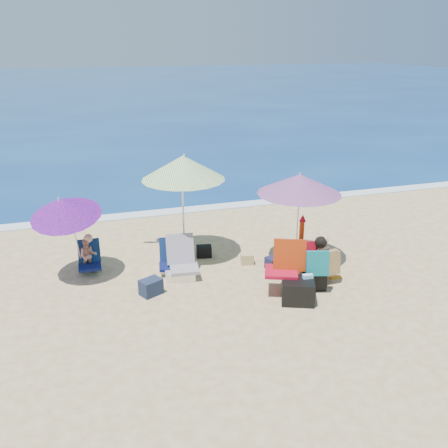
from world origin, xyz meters
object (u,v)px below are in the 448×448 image
object	(u,v)px
umbrella_blue	(64,207)
camp_chair_left	(295,283)
chair_rainbow	(181,266)
person_left	(88,255)
umbrella_turquoise	(300,184)
camp_chair_right	(313,273)
furled_umbrella	(301,241)
umbrella_striped	(183,168)
chair_navy	(171,263)
person_center	(322,260)

from	to	relation	value
umbrella_blue	camp_chair_left	size ratio (longest dim) A/B	1.73
chair_rainbow	person_left	size ratio (longest dim) A/B	0.97
umbrella_turquoise	camp_chair_right	size ratio (longest dim) A/B	2.50
furled_umbrella	umbrella_striped	bearing A→B (deg)	145.26
person_left	camp_chair_right	bearing A→B (deg)	-25.55
chair_navy	chair_rainbow	distance (m)	0.34
person_left	person_center	bearing A→B (deg)	-22.58
umbrella_blue	furled_umbrella	xyz separation A→B (m)	(4.53, -1.12, -0.82)
umbrella_turquoise	camp_chair_left	world-z (taller)	umbrella_turquoise
furled_umbrella	person_center	size ratio (longest dim) A/B	1.33
chair_navy	person_center	distance (m)	3.11
camp_chair_left	camp_chair_right	xyz separation A→B (m)	(0.54, 0.31, -0.00)
furled_umbrella	chair_navy	bearing A→B (deg)	160.31
umbrella_striped	chair_navy	world-z (taller)	umbrella_striped
umbrella_striped	camp_chair_right	bearing A→B (deg)	-45.40
chair_rainbow	umbrella_striped	bearing A→B (deg)	70.84
furled_umbrella	chair_navy	distance (m)	2.74
furled_umbrella	chair_navy	xyz separation A→B (m)	(-2.53, 0.90, -0.54)
person_left	umbrella_blue	bearing A→B (deg)	-147.39
furled_umbrella	person_left	world-z (taller)	furled_umbrella
furled_umbrella	camp_chair_left	world-z (taller)	furled_umbrella
chair_rainbow	person_center	size ratio (longest dim) A/B	0.83
camp_chair_left	umbrella_turquoise	bearing A→B (deg)	64.29
camp_chair_right	umbrella_blue	bearing A→B (deg)	158.61
person_center	person_left	distance (m)	4.78
umbrella_blue	furled_umbrella	world-z (taller)	umbrella_blue
furled_umbrella	camp_chair_left	size ratio (longest dim) A/B	1.20
chair_navy	camp_chair_right	world-z (taller)	camp_chair_right
chair_rainbow	furled_umbrella	bearing A→B (deg)	-13.89
umbrella_blue	umbrella_turquoise	bearing A→B (deg)	-7.41
umbrella_blue	furled_umbrella	size ratio (longest dim) A/B	1.44
umbrella_striped	camp_chair_right	world-z (taller)	umbrella_striped
umbrella_turquoise	chair_navy	distance (m)	3.14
umbrella_blue	chair_rainbow	distance (m)	2.57
chair_navy	person_left	world-z (taller)	person_left
umbrella_turquoise	chair_navy	world-z (taller)	umbrella_turquoise
umbrella_striped	furled_umbrella	distance (m)	2.88
furled_umbrella	chair_rainbow	xyz separation A→B (m)	(-2.40, 0.59, -0.50)
umbrella_turquoise	person_left	world-z (taller)	umbrella_turquoise
chair_navy	camp_chair_left	xyz separation A→B (m)	(1.96, -1.87, 0.14)
camp_chair_left	person_center	world-z (taller)	camp_chair_left
umbrella_striped	person_left	xyz separation A→B (m)	(-2.09, -0.11, -1.68)
furled_umbrella	umbrella_blue	bearing A→B (deg)	166.14
furled_umbrella	camp_chair_left	distance (m)	1.19
umbrella_blue	person_left	world-z (taller)	umbrella_blue
chair_rainbow	person_left	xyz separation A→B (m)	(-1.79, 0.75, 0.16)
umbrella_striped	camp_chair_left	bearing A→B (deg)	-57.64
chair_navy	person_center	world-z (taller)	person_center
camp_chair_left	person_left	bearing A→B (deg)	147.52
camp_chair_left	furled_umbrella	bearing A→B (deg)	59.48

